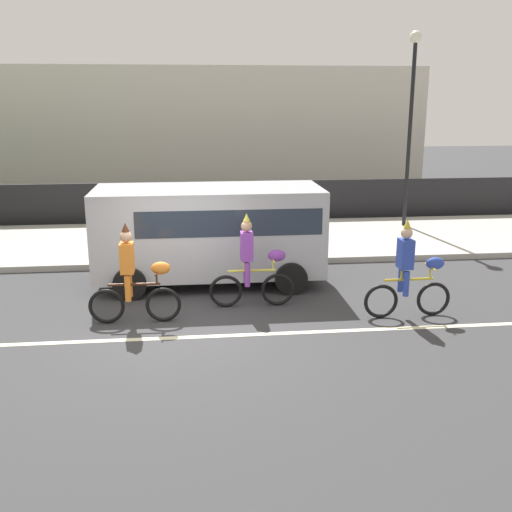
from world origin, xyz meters
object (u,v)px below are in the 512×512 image
object	(u,v)px
parade_cyclist_cobalt	(410,275)
pedestrian_onlooker	(210,215)
parade_cyclist_orange	(134,280)
street_lamp_post	(412,101)
parked_van_silver	(212,228)
parade_cyclist_purple	(252,266)

from	to	relation	value
parade_cyclist_cobalt	pedestrian_onlooker	world-z (taller)	parade_cyclist_cobalt
parade_cyclist_orange	street_lamp_post	bearing A→B (deg)	43.13
parked_van_silver	pedestrian_onlooker	size ratio (longest dim) A/B	3.09
parade_cyclist_purple	parked_van_silver	distance (m)	1.89
parade_cyclist_purple	pedestrian_onlooker	xyz separation A→B (m)	(-0.69, 4.55, 0.17)
parked_van_silver	parade_cyclist_orange	bearing A→B (deg)	-123.20
pedestrian_onlooker	parade_cyclist_orange	bearing A→B (deg)	-106.84
street_lamp_post	pedestrian_onlooker	world-z (taller)	street_lamp_post
parade_cyclist_cobalt	parked_van_silver	xyz separation A→B (m)	(-3.64, 2.61, 0.44)
parade_cyclist_orange	parade_cyclist_cobalt	size ratio (longest dim) A/B	1.00
parade_cyclist_purple	parade_cyclist_orange	bearing A→B (deg)	-163.69
parade_cyclist_orange	pedestrian_onlooker	size ratio (longest dim) A/B	1.19
parade_cyclist_cobalt	street_lamp_post	distance (m)	8.62
parade_cyclist_purple	parked_van_silver	world-z (taller)	parked_van_silver
parade_cyclist_orange	parade_cyclist_purple	size ratio (longest dim) A/B	1.00
street_lamp_post	parade_cyclist_purple	bearing A→B (deg)	-129.81
parade_cyclist_orange	parade_cyclist_purple	world-z (taller)	same
parade_cyclist_orange	street_lamp_post	world-z (taller)	street_lamp_post
parade_cyclist_cobalt	parked_van_silver	distance (m)	4.50
parade_cyclist_purple	street_lamp_post	distance (m)	9.22
parade_cyclist_purple	pedestrian_onlooker	size ratio (longest dim) A/B	1.19
parade_cyclist_orange	parade_cyclist_purple	xyz separation A→B (m)	(2.26, 0.66, 0.00)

